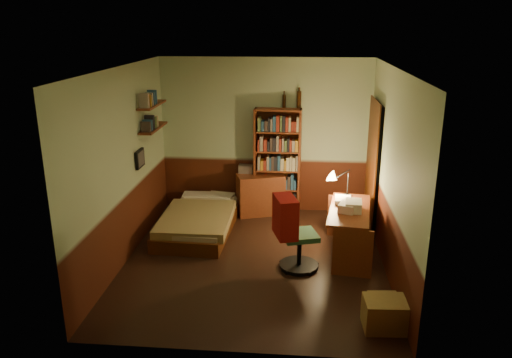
# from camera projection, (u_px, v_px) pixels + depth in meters

# --- Properties ---
(floor) EXTENTS (3.50, 4.00, 0.02)m
(floor) POSITION_uv_depth(u_px,v_px,m) (254.00, 261.00, 6.88)
(floor) COLOR black
(floor) RESTS_ON ground
(ceiling) EXTENTS (3.50, 4.00, 0.02)m
(ceiling) POSITION_uv_depth(u_px,v_px,m) (254.00, 67.00, 6.08)
(ceiling) COLOR silver
(ceiling) RESTS_ON wall_back
(wall_back) EXTENTS (3.50, 0.02, 2.60)m
(wall_back) POSITION_uv_depth(u_px,v_px,m) (265.00, 136.00, 8.39)
(wall_back) COLOR #9FB991
(wall_back) RESTS_ON ground
(wall_left) EXTENTS (0.02, 4.00, 2.60)m
(wall_left) POSITION_uv_depth(u_px,v_px,m) (123.00, 167.00, 6.63)
(wall_left) COLOR #9FB991
(wall_left) RESTS_ON ground
(wall_right) EXTENTS (0.02, 4.00, 2.60)m
(wall_right) POSITION_uv_depth(u_px,v_px,m) (392.00, 174.00, 6.33)
(wall_right) COLOR #9FB991
(wall_right) RESTS_ON ground
(wall_front) EXTENTS (3.50, 0.02, 2.60)m
(wall_front) POSITION_uv_depth(u_px,v_px,m) (234.00, 233.00, 4.57)
(wall_front) COLOR #9FB991
(wall_front) RESTS_ON ground
(doorway) EXTENTS (0.06, 0.90, 2.00)m
(doorway) POSITION_uv_depth(u_px,v_px,m) (373.00, 168.00, 7.66)
(doorway) COLOR black
(doorway) RESTS_ON ground
(door_trim) EXTENTS (0.02, 0.98, 2.08)m
(door_trim) POSITION_uv_depth(u_px,v_px,m) (371.00, 167.00, 7.66)
(door_trim) COLOR #411E0A
(door_trim) RESTS_ON ground
(bed) EXTENTS (1.08, 1.91, 0.55)m
(bed) POSITION_uv_depth(u_px,v_px,m) (199.00, 214.00, 7.79)
(bed) COLOR olive
(bed) RESTS_ON ground
(dresser) EXTENTS (0.86, 0.61, 0.69)m
(dresser) POSITION_uv_depth(u_px,v_px,m) (261.00, 194.00, 8.45)
(dresser) COLOR #622C16
(dresser) RESTS_ON ground
(mini_stereo) EXTENTS (0.24, 0.19, 0.13)m
(mini_stereo) POSITION_uv_depth(u_px,v_px,m) (246.00, 169.00, 8.47)
(mini_stereo) COLOR #B2B2B7
(mini_stereo) RESTS_ON dresser
(bookshelf) EXTENTS (0.78, 0.29, 1.79)m
(bookshelf) POSITION_uv_depth(u_px,v_px,m) (277.00, 162.00, 8.34)
(bookshelf) COLOR #622C16
(bookshelf) RESTS_ON ground
(bottle_left) EXTENTS (0.07, 0.07, 0.21)m
(bottle_left) POSITION_uv_depth(u_px,v_px,m) (284.00, 101.00, 8.13)
(bottle_left) COLOR black
(bottle_left) RESTS_ON bookshelf
(bottle_right) EXTENTS (0.10, 0.10, 0.28)m
(bottle_right) POSITION_uv_depth(u_px,v_px,m) (299.00, 100.00, 8.10)
(bottle_right) COLOR black
(bottle_right) RESTS_ON bookshelf
(desk) EXTENTS (0.71, 1.35, 0.69)m
(desk) POSITION_uv_depth(u_px,v_px,m) (348.00, 232.00, 6.94)
(desk) COLOR #622C16
(desk) RESTS_ON ground
(paper_stack) EXTENTS (0.29, 0.34, 0.11)m
(paper_stack) POSITION_uv_depth(u_px,v_px,m) (348.00, 207.00, 6.74)
(paper_stack) COLOR silver
(paper_stack) RESTS_ON desk
(desk_lamp) EXTENTS (0.27, 0.27, 0.67)m
(desk_lamp) POSITION_uv_depth(u_px,v_px,m) (348.00, 174.00, 7.24)
(desk_lamp) COLOR black
(desk_lamp) RESTS_ON desk
(office_chair) EXTENTS (0.55, 0.51, 0.90)m
(office_chair) POSITION_uv_depth(u_px,v_px,m) (300.00, 237.00, 6.54)
(office_chair) COLOR #316542
(office_chair) RESTS_ON ground
(red_jacket) EXTENTS (0.27, 0.46, 0.53)m
(red_jacket) POSITION_uv_depth(u_px,v_px,m) (298.00, 180.00, 6.51)
(red_jacket) COLOR #A71715
(red_jacket) RESTS_ON office_chair
(wall_shelf_lower) EXTENTS (0.20, 0.90, 0.03)m
(wall_shelf_lower) POSITION_uv_depth(u_px,v_px,m) (153.00, 128.00, 7.57)
(wall_shelf_lower) COLOR #622C16
(wall_shelf_lower) RESTS_ON wall_left
(wall_shelf_upper) EXTENTS (0.20, 0.90, 0.03)m
(wall_shelf_upper) POSITION_uv_depth(u_px,v_px,m) (152.00, 105.00, 7.46)
(wall_shelf_upper) COLOR #622C16
(wall_shelf_upper) RESTS_ON wall_left
(framed_picture) EXTENTS (0.04, 0.32, 0.26)m
(framed_picture) POSITION_uv_depth(u_px,v_px,m) (140.00, 159.00, 7.21)
(framed_picture) COLOR black
(framed_picture) RESTS_ON wall_left
(cardboard_box_a) EXTENTS (0.46, 0.38, 0.33)m
(cardboard_box_a) POSITION_uv_depth(u_px,v_px,m) (385.00, 314.00, 5.32)
(cardboard_box_a) COLOR #988549
(cardboard_box_a) RESTS_ON ground
(cardboard_box_b) EXTENTS (0.35, 0.30, 0.23)m
(cardboard_box_b) POSITION_uv_depth(u_px,v_px,m) (384.00, 306.00, 5.57)
(cardboard_box_b) COLOR #988549
(cardboard_box_b) RESTS_ON ground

